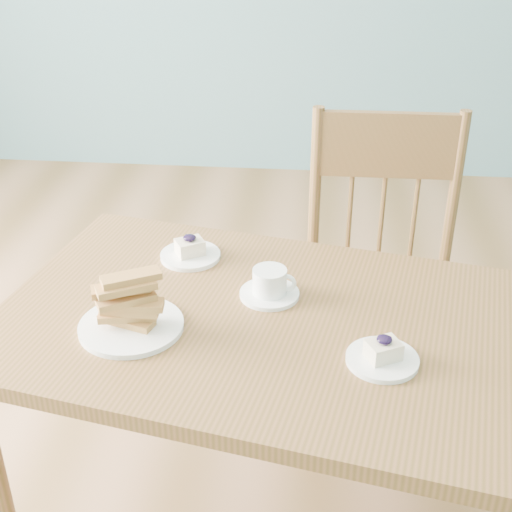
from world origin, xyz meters
TOP-DOWN VIEW (x-y plane):
  - room at (0.00, 0.00)m, footprint 5.01×5.01m
  - dining_table at (0.12, -0.12)m, footprint 1.45×1.00m
  - dining_chair at (0.36, 0.40)m, footprint 0.46×0.43m
  - cheesecake_plate_near at (0.31, -0.24)m, footprint 0.15×0.15m
  - cheesecake_plate_far at (-0.16, 0.15)m, footprint 0.15×0.15m
  - coffee_cup at (0.06, -0.02)m, footprint 0.14×0.14m
  - biscotti_plate at (-0.23, -0.18)m, footprint 0.23×0.23m

SIDE VIEW (x-z plane):
  - dining_chair at x=0.36m, z-range 0.01..1.00m
  - dining_table at x=0.12m, z-range 0.28..0.99m
  - cheesecake_plate_near at x=0.31m, z-range 0.69..0.76m
  - cheesecake_plate_far at x=-0.16m, z-range 0.69..0.76m
  - coffee_cup at x=0.06m, z-range 0.70..0.77m
  - biscotti_plate at x=-0.23m, z-range 0.69..0.83m
  - room at x=0.00m, z-range -0.01..2.71m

